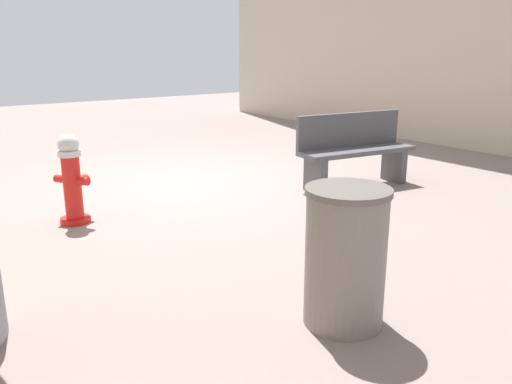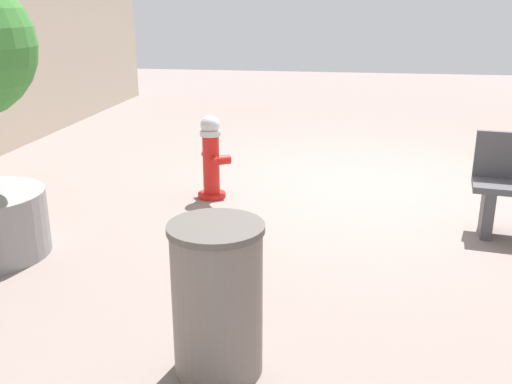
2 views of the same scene
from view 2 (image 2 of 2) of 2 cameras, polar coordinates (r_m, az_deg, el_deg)
The scene contains 3 objects.
ground_plane at distance 7.07m, azimuth 11.18°, elevation 0.64°, with size 23.40×23.40×0.00m, color gray.
fire_hydrant at distance 6.41m, azimuth -4.41°, elevation 3.46°, with size 0.37×0.38×0.93m.
trash_bin at distance 3.40m, azimuth -3.82°, elevation -10.48°, with size 0.55×0.55×0.93m.
Camera 2 is at (0.33, 6.75, 2.10)m, focal length 40.64 mm.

